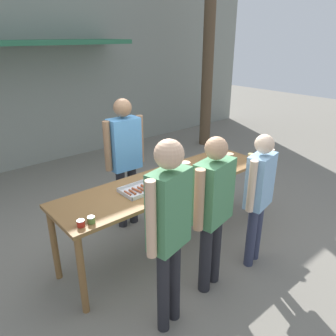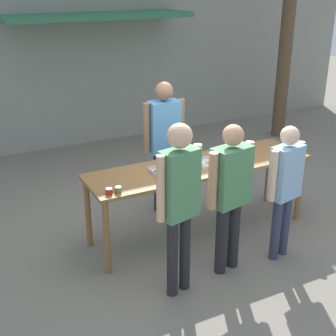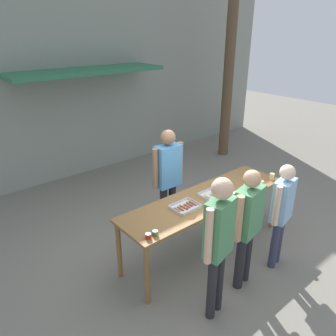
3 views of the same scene
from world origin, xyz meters
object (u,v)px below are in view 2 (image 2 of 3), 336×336
at_px(condiment_jar_mustard, 109,191).
at_px(person_customer_waiting_in_line, 230,187).
at_px(person_customer_holding_hotdog, 179,194).
at_px(person_customer_with_cup, 285,181).
at_px(food_tray_buns, 213,162).
at_px(person_server_behind_table, 164,135).
at_px(condiment_jar_ketchup, 118,190).
at_px(food_tray_sausages, 168,171).
at_px(beer_cup, 296,151).

xyz_separation_m(condiment_jar_mustard, person_customer_waiting_in_line, (1.12, -0.58, 0.04)).
xyz_separation_m(person_customer_holding_hotdog, person_customer_with_cup, (1.35, 0.05, -0.16)).
xyz_separation_m(food_tray_buns, condiment_jar_mustard, (-1.43, -0.24, 0.01)).
bearing_deg(person_server_behind_table, food_tray_buns, -68.79).
relative_size(condiment_jar_ketchup, person_customer_holding_hotdog, 0.04).
height_order(food_tray_sausages, food_tray_buns, food_tray_buns).
bearing_deg(beer_cup, person_customer_with_cup, -138.27).
bearing_deg(person_customer_with_cup, person_customer_waiting_in_line, -17.19).
bearing_deg(condiment_jar_ketchup, person_server_behind_table, 44.13).
distance_m(food_tray_buns, condiment_jar_mustard, 1.45).
bearing_deg(condiment_jar_ketchup, food_tray_sausages, 19.14).
relative_size(condiment_jar_mustard, person_customer_with_cup, 0.05).
height_order(food_tray_buns, person_server_behind_table, person_server_behind_table).
height_order(condiment_jar_mustard, person_customer_waiting_in_line, person_customer_waiting_in_line).
distance_m(food_tray_buns, condiment_jar_ketchup, 1.35).
relative_size(condiment_jar_ketchup, beer_cup, 0.67).
xyz_separation_m(condiment_jar_mustard, person_customer_holding_hotdog, (0.46, -0.68, 0.15)).
bearing_deg(food_tray_sausages, person_customer_with_cup, -41.73).
relative_size(condiment_jar_mustard, person_customer_waiting_in_line, 0.04).
relative_size(food_tray_buns, condiment_jar_ketchup, 6.52).
distance_m(food_tray_sausages, beer_cup, 1.72).
relative_size(condiment_jar_mustard, condiment_jar_ketchup, 1.00).
relative_size(beer_cup, person_server_behind_table, 0.06).
bearing_deg(person_customer_holding_hotdog, person_customer_with_cup, 169.22).
bearing_deg(condiment_jar_mustard, person_customer_holding_hotdog, -55.99).
distance_m(food_tray_sausages, person_customer_holding_hotdog, 1.01).
bearing_deg(person_customer_with_cup, food_tray_sausages, -53.81).
bearing_deg(food_tray_buns, food_tray_sausages, -179.98).
bearing_deg(food_tray_sausages, food_tray_buns, 0.02).
relative_size(condiment_jar_mustard, person_customer_holding_hotdog, 0.04).
bearing_deg(person_customer_waiting_in_line, person_customer_with_cup, 163.64).
height_order(condiment_jar_ketchup, person_customer_holding_hotdog, person_customer_holding_hotdog).
bearing_deg(person_server_behind_table, condiment_jar_ketchup, -133.74).
bearing_deg(beer_cup, person_customer_waiting_in_line, -157.52).
xyz_separation_m(food_tray_sausages, condiment_jar_mustard, (-0.82, -0.24, 0.02)).
relative_size(condiment_jar_ketchup, person_server_behind_table, 0.04).
bearing_deg(person_server_behind_table, condiment_jar_mustard, -136.46).
bearing_deg(condiment_jar_mustard, food_tray_sausages, 16.56).
xyz_separation_m(person_server_behind_table, person_customer_holding_hotdog, (-0.70, -1.71, 0.02)).
height_order(condiment_jar_mustard, condiment_jar_ketchup, same).
height_order(condiment_jar_ketchup, person_customer_waiting_in_line, person_customer_waiting_in_line).
bearing_deg(condiment_jar_mustard, person_server_behind_table, 41.40).
xyz_separation_m(food_tray_buns, beer_cup, (1.10, -0.24, 0.04)).
height_order(person_customer_holding_hotdog, person_customer_with_cup, person_customer_holding_hotdog).
xyz_separation_m(food_tray_sausages, person_customer_with_cup, (0.99, -0.88, 0.02)).
bearing_deg(person_customer_waiting_in_line, condiment_jar_mustard, -38.42).
height_order(condiment_jar_mustard, person_customer_holding_hotdog, person_customer_holding_hotdog).
bearing_deg(person_customer_holding_hotdog, condiment_jar_mustard, -68.70).
bearing_deg(person_customer_holding_hotdog, person_server_behind_table, -125.01).
height_order(beer_cup, person_customer_waiting_in_line, person_customer_waiting_in_line).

